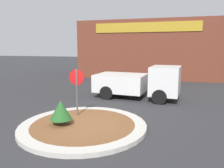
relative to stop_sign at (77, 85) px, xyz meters
name	(u,v)px	position (x,y,z in m)	size (l,w,h in m)	color
ground_plane	(83,128)	(0.69, -0.94, -1.54)	(120.00, 120.00, 0.00)	#2D2D30
traffic_island	(83,126)	(0.69, -0.94, -1.46)	(4.99, 4.99, 0.16)	#BCB7AD
stop_sign	(77,85)	(0.00, 0.00, 0.00)	(0.69, 0.07, 2.23)	#4C4C51
island_shrub	(61,110)	(-0.10, -1.27, -0.78)	(0.85, 0.85, 0.97)	brown
utility_truck	(140,82)	(2.00, 4.79, -0.53)	(5.32, 2.74, 2.03)	silver
storefront_building	(149,49)	(1.27, 15.55, 1.37)	(14.17, 6.07, 5.82)	brown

